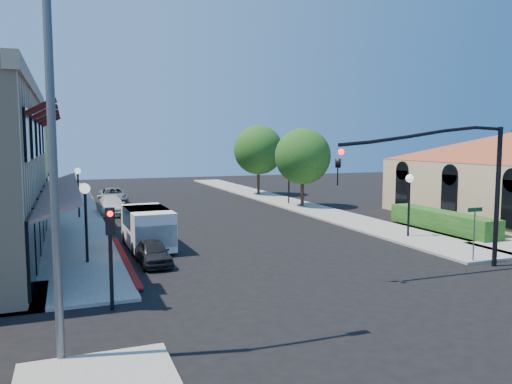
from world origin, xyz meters
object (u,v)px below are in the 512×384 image
object	(u,v)px
cobra_streetlight	(68,146)
white_van	(148,225)
street_tree_b	(258,150)
parked_car_d	(113,195)
lamppost_left_near	(85,203)
lamppost_right_far	(289,173)
parked_car_b	(140,216)
parked_car_a	(153,253)
secondary_signal	(110,239)
signal_mast_arm	(459,173)
parked_car_c	(112,206)
lamppost_right_near	(409,189)
street_name_sign	(474,225)
street_tree_a	(303,156)
lamppost_left_far	(78,180)

from	to	relation	value
cobra_streetlight	white_van	distance (m)	13.58
street_tree_b	parked_car_d	size ratio (longest dim) A/B	1.47
lamppost_left_near	lamppost_right_far	xyz separation A→B (m)	(17.00, 16.00, 0.00)
lamppost_left_near	parked_car_b	distance (m)	11.11
lamppost_right_far	parked_car_a	size ratio (longest dim) A/B	1.13
secondary_signal	parked_car_b	distance (m)	17.24
secondary_signal	signal_mast_arm	bearing A→B (deg)	0.37
parked_car_d	parked_car_c	bearing A→B (deg)	-97.23
signal_mast_arm	secondary_signal	xyz separation A→B (m)	(-13.86, -0.09, -1.77)
cobra_streetlight	parked_car_b	distance (m)	21.24
secondary_signal	parked_car_a	xyz separation A→B (m)	(2.20, 5.59, -1.78)
street_tree_b	lamppost_right_far	world-z (taller)	street_tree_b
lamppost_right_far	white_van	world-z (taller)	lamppost_right_far
signal_mast_arm	lamppost_right_near	size ratio (longest dim) A/B	2.24
parked_car_a	parked_car_d	bearing A→B (deg)	87.10
street_name_sign	parked_car_d	bearing A→B (deg)	114.54
lamppost_right_far	street_tree_a	bearing A→B (deg)	-81.47
signal_mast_arm	parked_car_a	distance (m)	13.37
cobra_streetlight	lamppost_left_near	bearing A→B (deg)	86.29
white_van	parked_car_d	distance (m)	20.19
parked_car_c	parked_car_d	distance (m)	7.30
street_name_sign	lamppost_right_near	distance (m)	5.98
lamppost_right_far	lamppost_left_near	bearing A→B (deg)	-136.74
street_tree_a	street_tree_b	bearing A→B (deg)	90.00
lamppost_left_near	parked_car_b	world-z (taller)	lamppost_left_near
lamppost_right_far	street_name_sign	bearing A→B (deg)	-92.63
street_tree_b	parked_car_c	bearing A→B (deg)	-150.02
cobra_streetlight	parked_car_d	size ratio (longest dim) A/B	1.96
street_tree_b	cobra_streetlight	distance (m)	38.45
secondary_signal	parked_car_a	world-z (taller)	secondary_signal
street_tree_b	white_van	world-z (taller)	street_tree_b
secondary_signal	white_van	xyz separation A→B (m)	(2.50, 9.02, -1.14)
cobra_streetlight	lamppost_right_far	distance (m)	31.53
secondary_signal	parked_car_d	bearing A→B (deg)	85.05
cobra_streetlight	lamppost_right_far	bearing A→B (deg)	55.83
secondary_signal	lamppost_left_near	xyz separation A→B (m)	(-0.50, 6.59, 0.42)
cobra_streetlight	lamppost_right_far	size ratio (longest dim) A/B	2.61
signal_mast_arm	cobra_streetlight	bearing A→B (deg)	-166.89
lamppost_left_near	secondary_signal	bearing A→B (deg)	-85.66
white_van	parked_car_b	size ratio (longest dim) A/B	1.39
parked_car_a	parked_car_c	size ratio (longest dim) A/B	0.71
street_tree_b	lamppost_right_far	xyz separation A→B (m)	(-0.30, -8.00, -1.81)
lamppost_right_far	parked_car_d	distance (m)	15.59
signal_mast_arm	parked_car_d	xyz separation A→B (m)	(-11.33, 29.11, -3.43)
lamppost_left_near	street_tree_a	bearing A→B (deg)	38.98
street_tree_a	lamppost_left_far	world-z (taller)	street_tree_a
secondary_signal	lamppost_left_near	bearing A→B (deg)	94.34
cobra_streetlight	parked_car_b	xyz separation A→B (m)	(4.35, 20.25, -4.72)
lamppost_left_far	white_van	world-z (taller)	lamppost_left_far
lamppost_right_far	white_van	size ratio (longest dim) A/B	0.77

